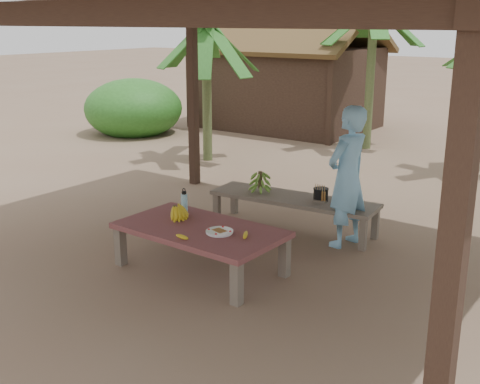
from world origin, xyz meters
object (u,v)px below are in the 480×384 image
Objects in this scene: woman at (347,177)px; cooking_pot at (321,195)px; water_flask at (184,202)px; bench at (293,201)px; ripe_banana_bunch at (175,211)px; work_table at (200,233)px; plate at (219,232)px.

cooking_pot is at bearing -97.24° from woman.
bench is at bearing 65.92° from water_flask.
work_table is at bearing -9.06° from ripe_banana_bunch.
cooking_pot reaches higher than plate.
water_flask is (-0.50, 0.31, 0.18)m from work_table.
cooking_pot reaches higher than bench.
water_flask reaches higher than cooking_pot.
plate is at bearing -96.39° from cooking_pot.
ripe_banana_bunch is 0.26m from water_flask.
ripe_banana_bunch is 1.54× the size of cooking_pot.
work_table is at bearing -32.26° from water_flask.
work_table is 1.73m from bench.
cooking_pot is 0.11× the size of woman.
woman reaches higher than ripe_banana_bunch.
plate is at bearing -5.17° from work_table.
plate is at bearing -7.91° from ripe_banana_bunch.
water_flask reaches higher than bench.
ripe_banana_bunch is (-0.42, 0.07, 0.15)m from work_table.
ripe_banana_bunch is 0.72m from plate.
ripe_banana_bunch reaches higher than bench.
water_flask is (-0.63, -1.41, 0.22)m from bench.
water_flask is at bearing 107.66° from ripe_banana_bunch.
woman is at bearing 61.99° from work_table.
cooking_pot is (0.91, 1.72, -0.06)m from ripe_banana_bunch.
ripe_banana_bunch is 2.09m from woman.
woman is (0.63, 1.68, 0.34)m from plate.
cooking_pot is (0.36, 0.06, 0.13)m from bench.
water_flask is 1.96m from woman.
bench is 1.56m from water_flask.
woman is (1.34, 1.58, 0.27)m from ripe_banana_bunch.
plate is 1.57× the size of cooking_pot.
woman reaches higher than water_flask.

